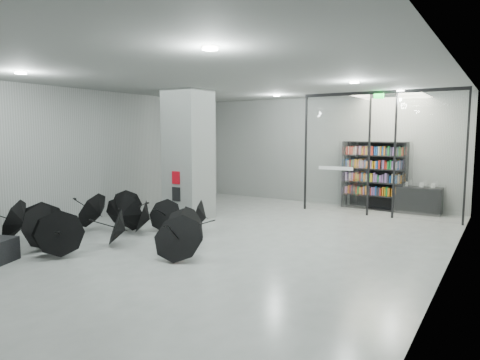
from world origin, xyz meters
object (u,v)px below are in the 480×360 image
Objects in this scene: column at (189,155)px; bookshelf at (374,176)px; umbrella_cluster at (111,228)px; shop_counter at (418,200)px.

bookshelf is at bearing 46.80° from column.
column is at bearing 91.75° from umbrella_cluster.
shop_counter is 0.27× the size of umbrella_cluster.
bookshelf reaches higher than shop_counter.
umbrella_cluster is at bearing -114.14° from bookshelf.
umbrella_cluster is at bearing -126.12° from shop_counter.
shop_counter is at bearing 53.63° from umbrella_cluster.
column is 0.72× the size of umbrella_cluster.
column reaches higher than umbrella_cluster.
bookshelf is 9.12m from umbrella_cluster.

